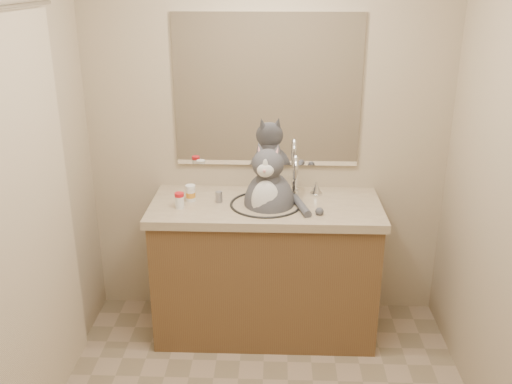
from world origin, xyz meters
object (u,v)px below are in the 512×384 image
(cat, at_px, (269,200))
(pill_bottle_orange, at_px, (191,193))
(grey_canister, at_px, (219,197))
(pill_bottle_redcap, at_px, (179,200))

(cat, bearing_deg, pill_bottle_orange, -174.07)
(cat, distance_m, grey_canister, 0.29)
(pill_bottle_redcap, xyz_separation_m, pill_bottle_orange, (0.05, 0.11, 0.00))
(cat, height_order, pill_bottle_orange, cat)
(cat, distance_m, pill_bottle_redcap, 0.51)
(pill_bottle_redcap, distance_m, pill_bottle_orange, 0.12)
(cat, distance_m, pill_bottle_orange, 0.46)
(pill_bottle_orange, bearing_deg, pill_bottle_redcap, -113.78)
(cat, xyz_separation_m, grey_canister, (-0.29, 0.02, 0.00))
(cat, bearing_deg, grey_canister, -174.35)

